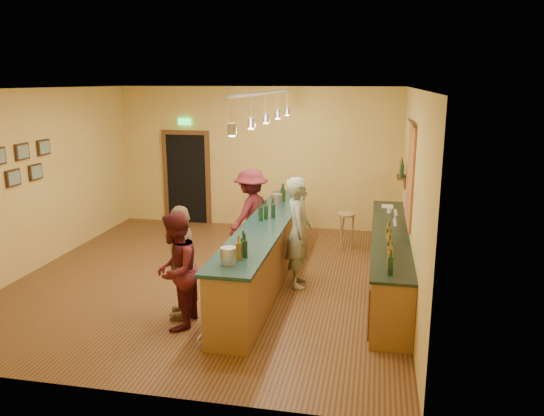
% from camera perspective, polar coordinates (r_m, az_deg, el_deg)
% --- Properties ---
extents(floor, '(7.00, 7.00, 0.00)m').
position_cam_1_polar(floor, '(9.30, -6.39, -7.48)').
color(floor, '#522917').
rests_on(floor, ground).
extents(ceiling, '(6.50, 7.00, 0.02)m').
position_cam_1_polar(ceiling, '(8.68, -6.96, 12.64)').
color(ceiling, silver).
rests_on(ceiling, wall_back).
extents(wall_back, '(6.50, 0.02, 3.20)m').
position_cam_1_polar(wall_back, '(12.18, -1.63, 5.42)').
color(wall_back, gold).
rests_on(wall_back, floor).
extents(wall_front, '(6.50, 0.02, 3.20)m').
position_cam_1_polar(wall_front, '(5.73, -17.42, -4.61)').
color(wall_front, gold).
rests_on(wall_front, floor).
extents(wall_left, '(0.02, 7.00, 3.20)m').
position_cam_1_polar(wall_left, '(10.31, -24.15, 2.74)').
color(wall_left, gold).
rests_on(wall_left, floor).
extents(wall_right, '(0.02, 7.00, 3.20)m').
position_cam_1_polar(wall_right, '(8.45, 14.82, 1.33)').
color(wall_right, gold).
rests_on(wall_right, floor).
extents(doorway, '(1.15, 0.09, 2.48)m').
position_cam_1_polar(doorway, '(12.71, -9.14, 3.43)').
color(doorway, black).
rests_on(doorway, wall_back).
extents(tapestry, '(0.03, 1.40, 1.60)m').
position_cam_1_polar(tapestry, '(8.80, 14.64, 3.47)').
color(tapestry, '#AA2224').
rests_on(tapestry, wall_right).
extents(bottle_shelf, '(0.17, 0.55, 0.54)m').
position_cam_1_polar(bottle_shelf, '(10.30, 13.81, 3.90)').
color(bottle_shelf, '#4F3317').
rests_on(bottle_shelf, wall_right).
extents(picture_grid, '(0.06, 2.20, 0.70)m').
position_cam_1_polar(picture_grid, '(9.64, -26.69, 3.92)').
color(picture_grid, '#382111').
rests_on(picture_grid, wall_left).
extents(back_counter, '(0.60, 4.55, 1.27)m').
position_cam_1_polar(back_counter, '(8.90, 12.51, -5.37)').
color(back_counter, brown).
rests_on(back_counter, floor).
extents(tasting_bar, '(0.73, 5.10, 1.38)m').
position_cam_1_polar(tasting_bar, '(8.86, -0.64, -4.30)').
color(tasting_bar, brown).
rests_on(tasting_bar, floor).
extents(pendant_track, '(0.11, 4.60, 0.50)m').
position_cam_1_polar(pendant_track, '(8.44, -0.68, 11.24)').
color(pendant_track, silver).
rests_on(pendant_track, ceiling).
extents(bartender, '(0.52, 0.72, 1.83)m').
position_cam_1_polar(bartender, '(8.66, 2.90, -2.63)').
color(bartender, gray).
rests_on(bartender, floor).
extents(customer_a, '(0.65, 0.82, 1.63)m').
position_cam_1_polar(customer_a, '(7.34, -10.31, -6.67)').
color(customer_a, '#59191E').
rests_on(customer_a, floor).
extents(customer_b, '(0.61, 1.03, 1.64)m').
position_cam_1_polar(customer_b, '(7.65, -9.62, -5.72)').
color(customer_b, '#997A51').
rests_on(customer_b, floor).
extents(customer_c, '(1.04, 1.28, 1.72)m').
position_cam_1_polar(customer_c, '(10.06, -2.27, -0.63)').
color(customer_c, '#59191E').
rests_on(customer_c, floor).
extents(bar_stool, '(0.36, 0.36, 0.74)m').
position_cam_1_polar(bar_stool, '(10.69, 7.94, -1.34)').
color(bar_stool, '#956A43').
rests_on(bar_stool, floor).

